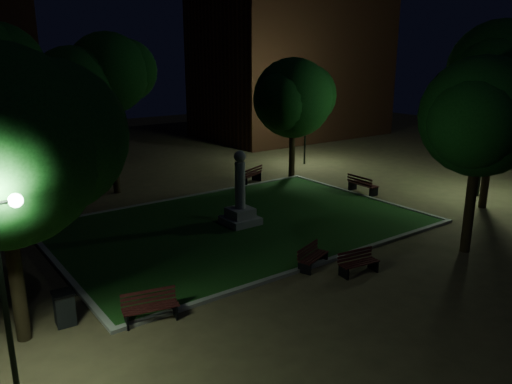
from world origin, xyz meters
TOP-DOWN VIEW (x-y plane):
  - ground at (0.00, 0.00)m, footprint 80.00×80.00m
  - lawn at (0.00, 2.00)m, footprint 15.00×10.00m
  - lawn_kerb at (0.00, 2.00)m, footprint 15.40×10.40m
  - monument at (0.00, 2.00)m, footprint 1.40×1.40m
  - building_far at (18.00, 20.00)m, footprint 16.00×10.00m
  - tree_west at (-9.46, -2.03)m, footprint 5.97×4.87m
  - tree_north_wl at (-4.02, 10.04)m, footprint 5.07×4.14m
  - tree_ne at (7.66, 7.52)m, footprint 5.66×4.62m
  - tree_east at (10.99, -2.76)m, footprint 5.60×4.57m
  - tree_se at (5.22, -5.40)m, footprint 5.17×4.22m
  - tree_far_north at (-2.23, 10.20)m, footprint 4.95×4.04m
  - lamppost_se at (12.59, -1.50)m, footprint 1.18×0.28m
  - lamppost_ne at (10.54, 9.74)m, footprint 1.18×0.28m
  - bench_near_left at (0.41, -4.36)m, footprint 1.49×0.69m
  - bench_near_right at (-0.49, -3.08)m, footprint 1.51×0.94m
  - bench_west_near at (-6.52, -3.10)m, footprint 1.61×0.86m
  - bench_right_side at (8.11, 2.42)m, footprint 0.67×1.76m
  - bench_far_side at (4.56, 7.59)m, footprint 1.87×1.26m
  - trash_bin at (-8.48, -1.90)m, footprint 0.60×0.60m

SIDE VIEW (x-z plane):
  - ground at x=0.00m, z-range 0.00..0.00m
  - lawn at x=0.00m, z-range 0.00..0.08m
  - lawn_kerb at x=0.00m, z-range 0.00..0.12m
  - bench_near_right at x=-0.49m, z-range -0.02..0.76m
  - bench_near_left at x=0.41m, z-range -0.02..0.76m
  - bench_west_near at x=-6.52m, z-range -0.02..0.82m
  - bench_right_side at x=8.11m, z-range -0.03..0.93m
  - bench_far_side at x=4.56m, z-range -0.03..0.94m
  - trash_bin at x=-8.48m, z-range 0.01..0.96m
  - monument at x=0.00m, z-range -0.64..2.56m
  - lamppost_ne at x=10.54m, z-range 0.86..5.01m
  - lamppost_se at x=12.59m, z-range 0.91..5.58m
  - tree_ne at x=7.66m, z-range 1.18..8.16m
  - tree_se at x=5.22m, z-range 1.46..8.60m
  - tree_west at x=-9.46m, z-range 1.30..8.79m
  - tree_north_wl at x=-4.02m, z-range 1.70..9.25m
  - building_far at x=18.00m, z-range 0.00..12.00m
  - tree_far_north at x=-2.23m, z-range 2.08..10.32m
  - tree_east at x=10.99m, z-range 2.04..10.71m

